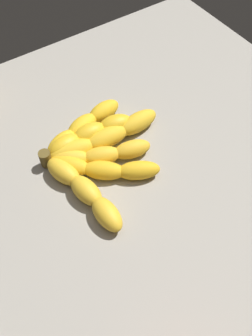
# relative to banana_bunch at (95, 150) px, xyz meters

# --- Properties ---
(ground_plane) EXTENTS (0.91, 0.78, 0.04)m
(ground_plane) POSITION_rel_banana_bunch_xyz_m (0.00, 0.07, -0.04)
(ground_plane) COLOR gray
(banana_bunch) EXTENTS (0.23, 0.24, 0.04)m
(banana_bunch) POSITION_rel_banana_bunch_xyz_m (0.00, 0.00, 0.00)
(banana_bunch) COLOR gold
(banana_bunch) RESTS_ON ground_plane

